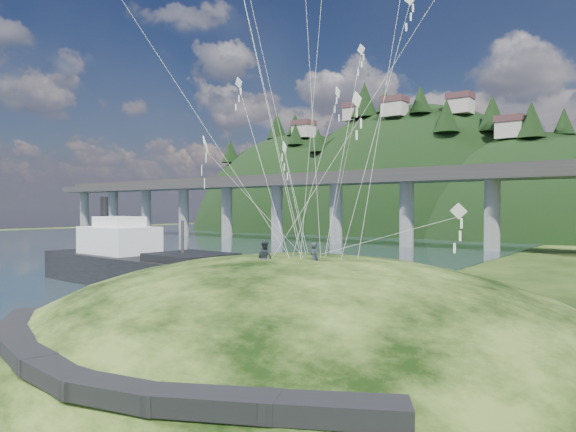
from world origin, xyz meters
The scene contains 9 objects.
ground centered at (0.00, 0.00, 0.00)m, with size 320.00×320.00×0.00m, color black.
water centered at (-72.00, 30.00, 0.01)m, with size 240.00×240.00×0.00m, color #2C4351.
grass_hill centered at (8.00, 2.00, -1.50)m, with size 36.00×32.00×13.00m.
footpath centered at (7.46, -9.74, 2.08)m, with size 22.29×5.84×0.83m.
bridge centered at (-26.46, 70.07, 9.70)m, with size 160.00×11.00×15.00m.
far_ridge centered at (-43.58, 122.17, -7.44)m, with size 153.00×70.00×94.50m.
work_barge centered at (-17.73, 10.37, 2.17)m, with size 25.05×8.13×8.65m.
wooden_dock centered at (-4.51, 4.26, 0.44)m, with size 13.91×6.85×1.00m.
kite_flyers centered at (7.71, 0.30, 5.84)m, with size 3.33×1.62×1.82m.
Camera 1 is at (23.77, -20.14, 7.57)m, focal length 32.00 mm.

